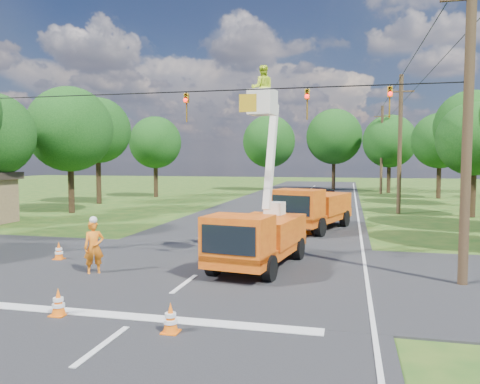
% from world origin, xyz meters
% --- Properties ---
extents(ground, '(140.00, 140.00, 0.00)m').
position_xyz_m(ground, '(0.00, 20.00, 0.00)').
color(ground, '#224D17').
rests_on(ground, ground).
extents(road_main, '(12.00, 100.00, 0.06)m').
position_xyz_m(road_main, '(0.00, 20.00, 0.00)').
color(road_main, black).
rests_on(road_main, ground).
extents(road_cross, '(56.00, 10.00, 0.07)m').
position_xyz_m(road_cross, '(0.00, 2.00, 0.00)').
color(road_cross, black).
rests_on(road_cross, ground).
extents(stop_bar, '(9.00, 0.45, 0.02)m').
position_xyz_m(stop_bar, '(0.00, -3.20, 0.00)').
color(stop_bar, silver).
rests_on(stop_bar, ground).
extents(edge_line, '(0.12, 90.00, 0.02)m').
position_xyz_m(edge_line, '(5.60, 20.00, 0.00)').
color(edge_line, silver).
rests_on(edge_line, ground).
extents(bucket_truck, '(2.96, 5.93, 7.34)m').
position_xyz_m(bucket_truck, '(1.81, 2.79, 1.56)').
color(bucket_truck, orange).
rests_on(bucket_truck, ground).
extents(second_truck, '(4.10, 6.79, 2.40)m').
position_xyz_m(second_truck, '(3.02, 12.28, 1.25)').
color(second_truck, orange).
rests_on(second_truck, ground).
extents(ground_worker, '(0.81, 0.75, 1.85)m').
position_xyz_m(ground_worker, '(-3.51, 0.65, 0.93)').
color(ground_worker, '#E65013').
rests_on(ground_worker, ground).
extents(distant_car, '(1.73, 3.98, 1.34)m').
position_xyz_m(distant_car, '(3.12, 29.36, 0.67)').
color(distant_car, black).
rests_on(distant_car, ground).
extents(traffic_cone_0, '(0.38, 0.38, 0.71)m').
position_xyz_m(traffic_cone_0, '(-2.07, -3.49, 0.36)').
color(traffic_cone_0, orange).
rests_on(traffic_cone_0, ground).
extents(traffic_cone_1, '(0.38, 0.38, 0.71)m').
position_xyz_m(traffic_cone_1, '(1.11, -3.95, 0.36)').
color(traffic_cone_1, orange).
rests_on(traffic_cone_1, ground).
extents(traffic_cone_2, '(0.38, 0.38, 0.71)m').
position_xyz_m(traffic_cone_2, '(2.10, 6.41, 0.36)').
color(traffic_cone_2, orange).
rests_on(traffic_cone_2, ground).
extents(traffic_cone_3, '(0.38, 0.38, 0.71)m').
position_xyz_m(traffic_cone_3, '(2.93, 10.82, 0.36)').
color(traffic_cone_3, orange).
rests_on(traffic_cone_3, ground).
extents(traffic_cone_4, '(0.38, 0.38, 0.71)m').
position_xyz_m(traffic_cone_4, '(-6.05, 2.35, 0.36)').
color(traffic_cone_4, orange).
rests_on(traffic_cone_4, ground).
extents(traffic_cone_7, '(0.38, 0.38, 0.71)m').
position_xyz_m(traffic_cone_7, '(4.80, 16.32, 0.36)').
color(traffic_cone_7, orange).
rests_on(traffic_cone_7, ground).
extents(pole_right_near, '(1.80, 0.30, 10.00)m').
position_xyz_m(pole_right_near, '(8.50, 2.00, 5.11)').
color(pole_right_near, '#4C3823').
rests_on(pole_right_near, ground).
extents(pole_right_mid, '(1.80, 0.30, 10.00)m').
position_xyz_m(pole_right_mid, '(8.50, 22.00, 5.11)').
color(pole_right_mid, '#4C3823').
rests_on(pole_right_mid, ground).
extents(pole_right_far, '(1.80, 0.30, 10.00)m').
position_xyz_m(pole_right_far, '(8.50, 42.00, 5.11)').
color(pole_right_far, '#4C3823').
rests_on(pole_right_far, ground).
extents(signal_span, '(18.00, 0.29, 1.07)m').
position_xyz_m(signal_span, '(2.23, 1.99, 5.88)').
color(signal_span, black).
rests_on(signal_span, ground).
extents(tree_left_d, '(6.20, 6.20, 9.24)m').
position_xyz_m(tree_left_d, '(-15.00, 17.00, 6.12)').
color(tree_left_d, '#382616').
rests_on(tree_left_d, ground).
extents(tree_left_e, '(5.80, 5.80, 9.41)m').
position_xyz_m(tree_left_e, '(-16.80, 24.00, 6.49)').
color(tree_left_e, '#382616').
rests_on(tree_left_e, ground).
extents(tree_left_f, '(5.40, 5.40, 8.40)m').
position_xyz_m(tree_left_f, '(-14.80, 32.00, 5.69)').
color(tree_left_f, '#382616').
rests_on(tree_left_f, ground).
extents(tree_right_c, '(5.00, 5.00, 7.83)m').
position_xyz_m(tree_right_c, '(13.20, 21.00, 5.31)').
color(tree_right_c, '#382616').
rests_on(tree_right_c, ground).
extents(tree_right_d, '(6.00, 6.00, 9.70)m').
position_xyz_m(tree_right_d, '(14.80, 29.00, 6.68)').
color(tree_right_d, '#382616').
rests_on(tree_right_d, ground).
extents(tree_right_e, '(5.60, 5.60, 8.63)m').
position_xyz_m(tree_right_e, '(13.80, 37.00, 5.81)').
color(tree_right_e, '#382616').
rests_on(tree_right_e, ground).
extents(tree_far_a, '(6.60, 6.60, 9.50)m').
position_xyz_m(tree_far_a, '(-5.00, 45.00, 6.19)').
color(tree_far_a, '#382616').
rests_on(tree_far_a, ground).
extents(tree_far_b, '(7.00, 7.00, 10.32)m').
position_xyz_m(tree_far_b, '(3.00, 47.00, 6.81)').
color(tree_far_b, '#382616').
rests_on(tree_far_b, ground).
extents(tree_far_c, '(6.20, 6.20, 9.18)m').
position_xyz_m(tree_far_c, '(9.50, 44.00, 6.06)').
color(tree_far_c, '#382616').
rests_on(tree_far_c, ground).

